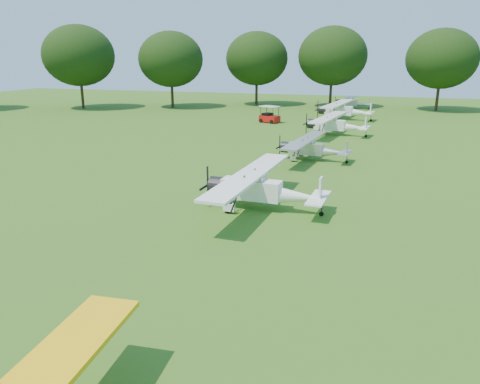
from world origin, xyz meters
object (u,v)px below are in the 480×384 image
object	(u,v)px
aircraft_3	(260,187)
aircraft_6	(343,109)
aircraft_4	(311,147)
aircraft_5	(335,123)
aircraft_7	(352,102)
golf_cart	(269,117)

from	to	relation	value
aircraft_3	aircraft_6	bearing A→B (deg)	91.83
aircraft_3	aircraft_4	size ratio (longest dim) A/B	1.18
aircraft_4	aircraft_6	bearing A→B (deg)	95.76
aircraft_5	aircraft_7	xyz separation A→B (m)	(-0.24, 27.10, -0.21)
aircraft_7	golf_cart	distance (m)	21.65
aircraft_3	aircraft_7	distance (m)	53.92
aircraft_6	aircraft_7	distance (m)	14.15
aircraft_5	aircraft_6	xyz separation A→B (m)	(-0.32, 12.96, 0.12)
aircraft_7	aircraft_3	bearing A→B (deg)	-84.81
aircraft_7	golf_cart	world-z (taller)	golf_cart
aircraft_5	aircraft_7	distance (m)	27.10
aircraft_7	golf_cart	xyz separation A→B (m)	(-8.79, -19.79, -0.36)
aircraft_7	aircraft_6	bearing A→B (deg)	-84.13
aircraft_6	aircraft_7	size ratio (longest dim) A/B	1.31
aircraft_5	golf_cart	xyz separation A→B (m)	(-9.03, 7.31, -0.56)
aircraft_4	aircraft_7	size ratio (longest dim) A/B	1.03
aircraft_5	aircraft_7	world-z (taller)	aircraft_5
aircraft_5	aircraft_7	size ratio (longest dim) A/B	1.19
aircraft_4	aircraft_6	distance (m)	26.25
aircraft_5	aircraft_4	bearing A→B (deg)	-84.03
aircraft_5	golf_cart	distance (m)	11.63
aircraft_4	aircraft_7	world-z (taller)	aircraft_4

